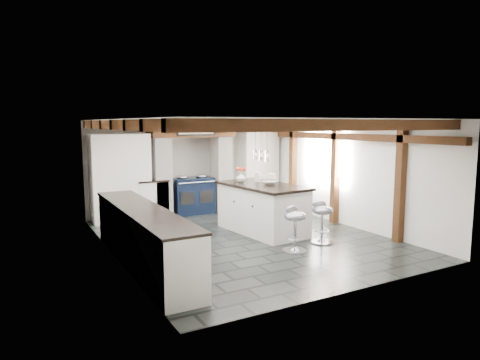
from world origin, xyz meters
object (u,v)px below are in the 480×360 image
kitchen_island (262,208)px  bar_stool_far (295,223)px  bar_stool_near (322,217)px  range_cooker (192,195)px

kitchen_island → bar_stool_far: bearing=-104.9°
bar_stool_near → bar_stool_far: bearing=-146.3°
range_cooker → kitchen_island: size_ratio=0.47×
range_cooker → kitchen_island: 2.46m
kitchen_island → bar_stool_far: kitchen_island is taller
range_cooker → bar_stool_far: 3.85m
kitchen_island → bar_stool_near: bearing=-71.9°
range_cooker → kitchen_island: bearing=-76.9°
kitchen_island → bar_stool_near: size_ratio=2.64×
range_cooker → bar_stool_far: range_cooker is taller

